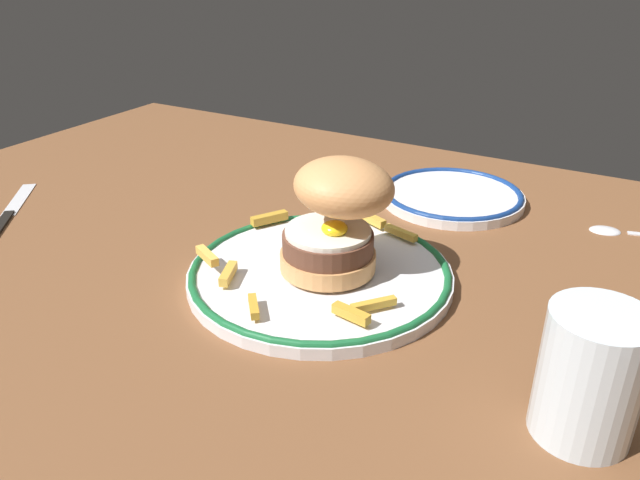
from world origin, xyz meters
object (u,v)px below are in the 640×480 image
(dinner_plate, at_px, (320,273))
(spoon, at_px, (619,230))
(knife, at_px, (9,213))
(burger, at_px, (334,214))
(water_glass, at_px, (589,382))
(side_plate, at_px, (452,195))

(dinner_plate, height_order, spoon, dinner_plate)
(spoon, bearing_deg, knife, -154.45)
(knife, bearing_deg, burger, 7.74)
(burger, bearing_deg, spoon, 47.48)
(burger, xyz_separation_m, water_glass, (0.26, -0.10, -0.03))
(dinner_plate, xyz_separation_m, burger, (0.01, 0.01, 0.07))
(water_glass, xyz_separation_m, knife, (-0.69, 0.04, -0.04))
(burger, distance_m, side_plate, 0.27)
(dinner_plate, relative_size, spoon, 2.04)
(dinner_plate, bearing_deg, spoon, 47.01)
(dinner_plate, height_order, water_glass, water_glass)
(knife, xyz_separation_m, spoon, (0.68, 0.33, 0.00))
(burger, distance_m, water_glass, 0.28)
(side_plate, bearing_deg, knife, -146.08)
(water_glass, bearing_deg, dinner_plate, 160.34)
(burger, relative_size, knife, 0.93)
(dinner_plate, xyz_separation_m, knife, (-0.43, -0.05, -0.01))
(knife, bearing_deg, dinner_plate, 6.92)
(burger, distance_m, knife, 0.45)
(dinner_plate, relative_size, water_glass, 2.75)
(dinner_plate, relative_size, side_plate, 1.45)
(dinner_plate, distance_m, side_plate, 0.27)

